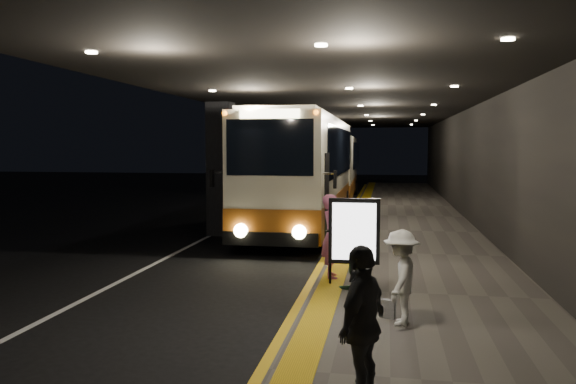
% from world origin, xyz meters
% --- Properties ---
extents(ground, '(90.00, 90.00, 0.00)m').
position_xyz_m(ground, '(0.00, 0.00, 0.00)').
color(ground, black).
extents(lane_line_white, '(0.12, 50.00, 0.01)m').
position_xyz_m(lane_line_white, '(-1.80, 5.00, 0.01)').
color(lane_line_white, silver).
rests_on(lane_line_white, ground).
extents(kerb_stripe_yellow, '(0.18, 50.00, 0.01)m').
position_xyz_m(kerb_stripe_yellow, '(2.35, 5.00, 0.01)').
color(kerb_stripe_yellow, gold).
rests_on(kerb_stripe_yellow, ground).
extents(sidewalk, '(4.50, 50.00, 0.15)m').
position_xyz_m(sidewalk, '(4.75, 5.00, 0.07)').
color(sidewalk, '#514C44').
rests_on(sidewalk, ground).
extents(tactile_strip, '(0.50, 50.00, 0.01)m').
position_xyz_m(tactile_strip, '(2.85, 5.00, 0.16)').
color(tactile_strip, gold).
rests_on(tactile_strip, sidewalk).
extents(terminal_wall, '(0.10, 50.00, 6.00)m').
position_xyz_m(terminal_wall, '(7.00, 5.00, 3.00)').
color(terminal_wall, black).
rests_on(terminal_wall, ground).
extents(support_columns, '(0.80, 24.80, 4.40)m').
position_xyz_m(support_columns, '(-1.50, 4.00, 2.20)').
color(support_columns, black).
rests_on(support_columns, ground).
extents(canopy, '(9.00, 50.00, 0.40)m').
position_xyz_m(canopy, '(2.50, 5.00, 4.60)').
color(canopy, black).
rests_on(canopy, support_columns).
extents(coach_main, '(2.66, 12.59, 3.91)m').
position_xyz_m(coach_main, '(0.99, 6.22, 1.88)').
color(coach_main, beige).
rests_on(coach_main, ground).
extents(coach_second, '(2.58, 11.03, 3.45)m').
position_xyz_m(coach_second, '(1.04, 16.68, 1.65)').
color(coach_second, beige).
rests_on(coach_second, ground).
extents(passenger_boarding, '(0.55, 0.72, 1.79)m').
position_xyz_m(passenger_boarding, '(2.80, -2.17, 1.05)').
color(passenger_boarding, '#C35B85').
rests_on(passenger_boarding, sidewalk).
extents(passenger_waiting_green, '(0.85, 1.01, 1.78)m').
position_xyz_m(passenger_waiting_green, '(3.31, -3.51, 1.04)').
color(passenger_waiting_green, '#47815C').
rests_on(passenger_waiting_green, sidewalk).
extents(passenger_waiting_white, '(0.62, 1.04, 1.50)m').
position_xyz_m(passenger_waiting_white, '(4.18, -5.12, 0.90)').
color(passenger_waiting_white, beige).
rests_on(passenger_waiting_white, sidewalk).
extents(passenger_waiting_grey, '(0.86, 1.14, 1.75)m').
position_xyz_m(passenger_waiting_grey, '(3.70, -7.95, 1.02)').
color(passenger_waiting_grey, '#434447').
rests_on(passenger_waiting_grey, sidewalk).
extents(bag_polka, '(0.27, 0.19, 0.31)m').
position_xyz_m(bag_polka, '(3.98, -4.85, 0.30)').
color(bag_polka, black).
rests_on(bag_polka, sidewalk).
extents(bag_plain, '(0.26, 0.19, 0.29)m').
position_xyz_m(bag_plain, '(3.43, -4.97, 0.29)').
color(bag_plain, '#B2A9A7').
rests_on(bag_plain, sidewalk).
extents(info_sign, '(0.90, 0.13, 1.90)m').
position_xyz_m(info_sign, '(3.39, -4.15, 1.43)').
color(info_sign, black).
rests_on(info_sign, sidewalk).
extents(stanchion_post, '(0.05, 0.05, 1.10)m').
position_xyz_m(stanchion_post, '(2.83, -2.73, 0.70)').
color(stanchion_post, black).
rests_on(stanchion_post, sidewalk).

